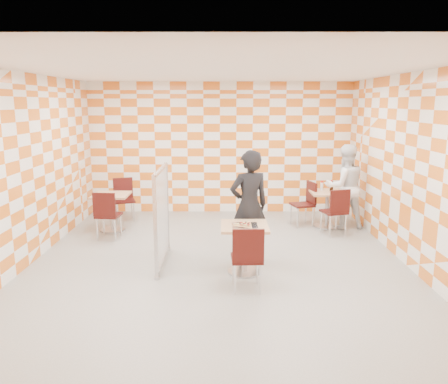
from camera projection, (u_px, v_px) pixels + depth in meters
The scene contains 15 objects.
room_shell at pixel (218, 167), 7.16m from camera, with size 7.00×7.00×7.00m.
main_table at pixel (244, 241), 6.53m from camera, with size 0.70×0.70×0.75m.
second_table at pixel (327, 203), 8.97m from camera, with size 0.70×0.70×0.75m.
empty_table at pixel (112, 206), 8.73m from camera, with size 0.70×0.70×0.75m.
chair_main_front at pixel (247, 254), 5.84m from camera, with size 0.44×0.45×0.92m.
chair_second_front at pixel (337, 208), 8.39m from camera, with size 0.53×0.54×0.92m.
chair_second_side at pixel (306, 200), 9.08m from camera, with size 0.53×0.52×0.92m.
chair_empty_near at pixel (107, 212), 8.11m from camera, with size 0.46×0.47×0.92m.
chair_empty_far at pixel (124, 196), 9.51m from camera, with size 0.54×0.54×0.92m.
partition at pixel (162, 216), 6.85m from camera, with size 0.08×1.38×1.55m.
man_dark at pixel (249, 206), 7.02m from camera, with size 0.66×0.43×1.81m, color black.
man_white at pixel (345, 187), 8.87m from camera, with size 0.84×0.65×1.72m, color white.
pizza_on_foil at pixel (245, 224), 6.47m from camera, with size 0.40×0.40×0.04m.
sport_bottle at pixel (322, 186), 9.05m from camera, with size 0.06×0.06×0.20m.
soda_bottle at pixel (331, 186), 8.95m from camera, with size 0.07×0.07×0.23m.
Camera 1 is at (0.11, -6.56, 2.54)m, focal length 35.00 mm.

